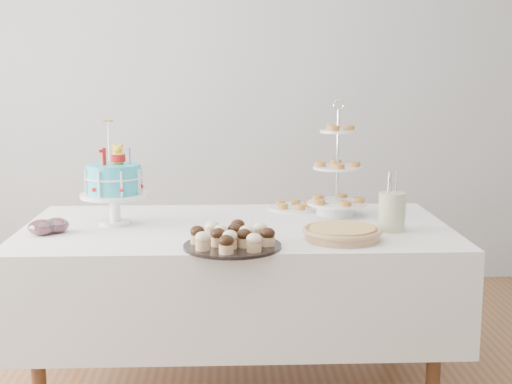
{
  "coord_description": "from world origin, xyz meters",
  "views": [
    {
      "loc": [
        -0.04,
        -2.86,
        1.47
      ],
      "look_at": [
        0.09,
        0.3,
        0.92
      ],
      "focal_mm": 50.0,
      "sensor_mm": 36.0,
      "label": 1
    }
  ],
  "objects_px": {
    "birthday_cake": "(115,197)",
    "pie": "(342,233)",
    "tiered_stand": "(337,168)",
    "table": "(237,274)",
    "utensil_pitcher": "(392,210)",
    "jam_bowl_b": "(42,228)",
    "plate_stack": "(336,207)",
    "pastry_plate": "(294,206)",
    "jam_bowl_a": "(56,226)",
    "cupcake_tray": "(232,237)"
  },
  "relations": [
    {
      "from": "birthday_cake",
      "to": "pie",
      "type": "distance_m",
      "value": 1.05
    },
    {
      "from": "pie",
      "to": "tiered_stand",
      "type": "bearing_deg",
      "value": 83.91
    },
    {
      "from": "table",
      "to": "utensil_pitcher",
      "type": "relative_size",
      "value": 7.4
    },
    {
      "from": "tiered_stand",
      "to": "jam_bowl_b",
      "type": "height_order",
      "value": "tiered_stand"
    },
    {
      "from": "plate_stack",
      "to": "pie",
      "type": "bearing_deg",
      "value": -95.58
    },
    {
      "from": "table",
      "to": "pastry_plate",
      "type": "height_order",
      "value": "pastry_plate"
    },
    {
      "from": "table",
      "to": "jam_bowl_a",
      "type": "bearing_deg",
      "value": -172.43
    },
    {
      "from": "cupcake_tray",
      "to": "plate_stack",
      "type": "relative_size",
      "value": 2.06
    },
    {
      "from": "plate_stack",
      "to": "jam_bowl_a",
      "type": "relative_size",
      "value": 1.7
    },
    {
      "from": "cupcake_tray",
      "to": "pie",
      "type": "relative_size",
      "value": 1.18
    },
    {
      "from": "pastry_plate",
      "to": "utensil_pitcher",
      "type": "relative_size",
      "value": 0.98
    },
    {
      "from": "cupcake_tray",
      "to": "pie",
      "type": "bearing_deg",
      "value": 14.36
    },
    {
      "from": "tiered_stand",
      "to": "jam_bowl_a",
      "type": "bearing_deg",
      "value": -166.37
    },
    {
      "from": "plate_stack",
      "to": "jam_bowl_b",
      "type": "relative_size",
      "value": 1.66
    },
    {
      "from": "table",
      "to": "pie",
      "type": "xyz_separation_m",
      "value": [
        0.44,
        -0.28,
        0.26
      ]
    },
    {
      "from": "pie",
      "to": "utensil_pitcher",
      "type": "distance_m",
      "value": 0.3
    },
    {
      "from": "table",
      "to": "jam_bowl_a",
      "type": "height_order",
      "value": "jam_bowl_a"
    },
    {
      "from": "table",
      "to": "cupcake_tray",
      "type": "distance_m",
      "value": 0.48
    },
    {
      "from": "table",
      "to": "tiered_stand",
      "type": "bearing_deg",
      "value": 22.71
    },
    {
      "from": "table",
      "to": "jam_bowl_a",
      "type": "distance_m",
      "value": 0.83
    },
    {
      "from": "tiered_stand",
      "to": "plate_stack",
      "type": "height_order",
      "value": "tiered_stand"
    },
    {
      "from": "cupcake_tray",
      "to": "jam_bowl_a",
      "type": "xyz_separation_m",
      "value": [
        -0.76,
        0.3,
        -0.01
      ]
    },
    {
      "from": "pie",
      "to": "pastry_plate",
      "type": "distance_m",
      "value": 0.67
    },
    {
      "from": "cupcake_tray",
      "to": "plate_stack",
      "type": "distance_m",
      "value": 0.81
    },
    {
      "from": "cupcake_tray",
      "to": "tiered_stand",
      "type": "bearing_deg",
      "value": 49.87
    },
    {
      "from": "cupcake_tray",
      "to": "tiered_stand",
      "type": "relative_size",
      "value": 0.7
    },
    {
      "from": "birthday_cake",
      "to": "jam_bowl_a",
      "type": "bearing_deg",
      "value": -170.07
    },
    {
      "from": "table",
      "to": "jam_bowl_b",
      "type": "distance_m",
      "value": 0.89
    },
    {
      "from": "cupcake_tray",
      "to": "pie",
      "type": "xyz_separation_m",
      "value": [
        0.46,
        0.12,
        -0.01
      ]
    },
    {
      "from": "pastry_plate",
      "to": "pie",
      "type": "bearing_deg",
      "value": -77.85
    },
    {
      "from": "jam_bowl_a",
      "to": "jam_bowl_b",
      "type": "bearing_deg",
      "value": -140.91
    },
    {
      "from": "cupcake_tray",
      "to": "jam_bowl_a",
      "type": "distance_m",
      "value": 0.82
    },
    {
      "from": "table",
      "to": "pie",
      "type": "height_order",
      "value": "pie"
    },
    {
      "from": "utensil_pitcher",
      "to": "jam_bowl_b",
      "type": "bearing_deg",
      "value": 168.19
    },
    {
      "from": "plate_stack",
      "to": "jam_bowl_a",
      "type": "xyz_separation_m",
      "value": [
        -1.27,
        -0.33,
        -0.01
      ]
    },
    {
      "from": "jam_bowl_a",
      "to": "birthday_cake",
      "type": "bearing_deg",
      "value": 33.4
    },
    {
      "from": "table",
      "to": "pie",
      "type": "bearing_deg",
      "value": -32.96
    },
    {
      "from": "table",
      "to": "birthday_cake",
      "type": "height_order",
      "value": "birthday_cake"
    },
    {
      "from": "utensil_pitcher",
      "to": "plate_stack",
      "type": "bearing_deg",
      "value": 105.98
    },
    {
      "from": "cupcake_tray",
      "to": "jam_bowl_b",
      "type": "relative_size",
      "value": 3.42
    },
    {
      "from": "pie",
      "to": "utensil_pitcher",
      "type": "relative_size",
      "value": 1.28
    },
    {
      "from": "table",
      "to": "cupcake_tray",
      "type": "relative_size",
      "value": 4.9
    },
    {
      "from": "cupcake_tray",
      "to": "pastry_plate",
      "type": "bearing_deg",
      "value": 67.72
    },
    {
      "from": "jam_bowl_b",
      "to": "pastry_plate",
      "type": "bearing_deg",
      "value": 24.62
    },
    {
      "from": "birthday_cake",
      "to": "utensil_pitcher",
      "type": "xyz_separation_m",
      "value": [
        1.23,
        -0.18,
        -0.04
      ]
    },
    {
      "from": "pie",
      "to": "jam_bowl_b",
      "type": "bearing_deg",
      "value": 173.86
    },
    {
      "from": "pastry_plate",
      "to": "tiered_stand",
      "type": "bearing_deg",
      "value": -40.97
    },
    {
      "from": "pie",
      "to": "utensil_pitcher",
      "type": "xyz_separation_m",
      "value": [
        0.24,
        0.16,
        0.06
      ]
    },
    {
      "from": "tiered_stand",
      "to": "pastry_plate",
      "type": "height_order",
      "value": "tiered_stand"
    },
    {
      "from": "birthday_cake",
      "to": "cupcake_tray",
      "type": "bearing_deg",
      "value": -63.72
    }
  ]
}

